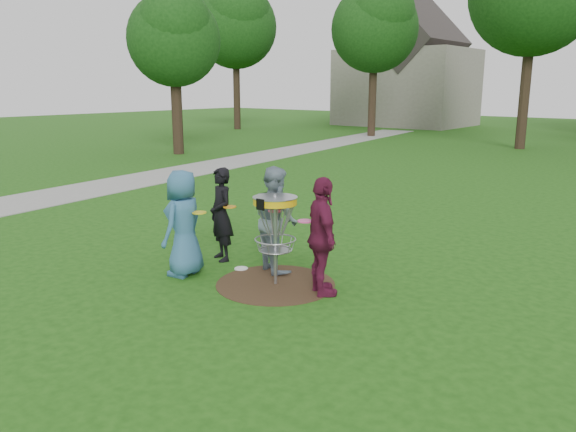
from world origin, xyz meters
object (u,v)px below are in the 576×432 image
Objects in this scene: player_blue at (183,223)px; disc_golf_basket at (275,218)px; player_maroon at (322,237)px; player_black at (221,214)px; player_grey at (275,219)px.

player_blue is 1.52m from disc_golf_basket.
player_maroon is (2.18, 0.65, 0.02)m from player_blue.
player_black is 0.94× the size of player_grey.
player_maroon reaches higher than player_grey.
player_maroon is at bearing 7.06° from disc_golf_basket.
player_black is at bearing 32.03° from player_maroon.
player_grey reaches higher than disc_golf_basket.
player_blue is 1.45m from player_grey.
player_grey is 1.23× the size of disc_golf_basket.
player_blue reaches higher than player_black.
player_black is at bearing 33.33° from player_grey.
player_blue is at bearing -60.42° from player_black.
player_maroon is at bearing 16.51° from player_black.
player_blue is at bearing 72.90° from player_grey.
disc_golf_basket is (1.50, -0.36, 0.22)m from player_black.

